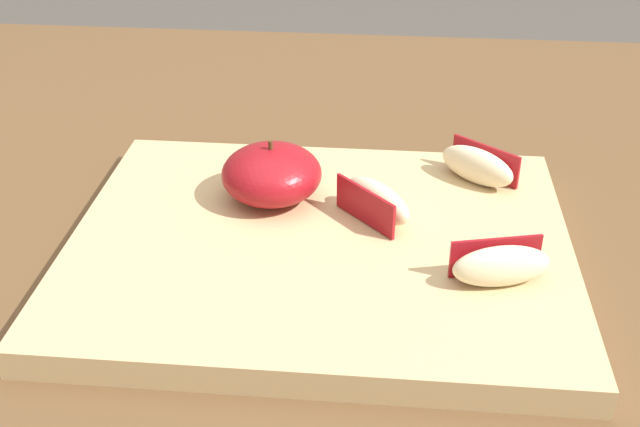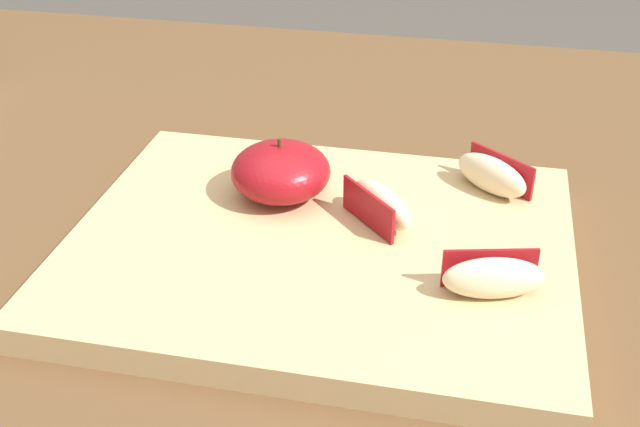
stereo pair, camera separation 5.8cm
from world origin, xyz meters
TOP-DOWN VIEW (x-y plane):
  - dining_table at (0.00, 0.00)m, footprint 1.49×0.88m
  - cutting_board at (-0.08, -0.09)m, footprint 0.37×0.30m
  - apple_half_skin_up at (-0.12, -0.03)m, footprint 0.08×0.08m
  - apple_wedge_back at (0.04, 0.01)m, footprint 0.07×0.06m
  - apple_wedge_front at (0.05, -0.13)m, footprint 0.07×0.04m
  - apple_wedge_middle at (-0.04, -0.05)m, footprint 0.06×0.06m

SIDE VIEW (x-z plane):
  - dining_table at x=0.00m, z-range 0.29..1.06m
  - cutting_board at x=-0.08m, z-range 0.77..0.79m
  - apple_wedge_back at x=0.04m, z-range 0.79..0.82m
  - apple_wedge_front at x=0.05m, z-range 0.79..0.82m
  - apple_wedge_middle at x=-0.04m, z-range 0.79..0.82m
  - apple_half_skin_up at x=-0.12m, z-range 0.79..0.84m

